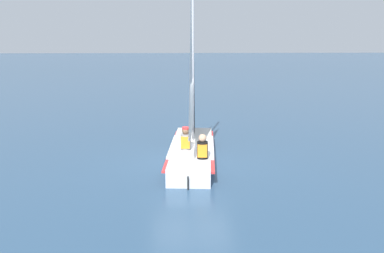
# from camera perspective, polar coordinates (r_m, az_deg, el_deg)

# --- Properties ---
(ground_plane) EXTENTS (260.00, 260.00, 0.00)m
(ground_plane) POSITION_cam_1_polar(r_m,az_deg,el_deg) (11.67, -0.00, -5.20)
(ground_plane) COLOR #2D4C6B
(sailboat_main) EXTENTS (4.74, 1.81, 5.23)m
(sailboat_main) POSITION_cam_1_polar(r_m,az_deg,el_deg) (11.43, -0.01, -1.73)
(sailboat_main) COLOR silver
(sailboat_main) RESTS_ON ground_plane
(sailor_helm) EXTENTS (0.37, 0.33, 1.16)m
(sailor_helm) POSITION_cam_1_polar(r_m,az_deg,el_deg) (11.07, -0.97, -2.78)
(sailor_helm) COLOR black
(sailor_helm) RESTS_ON ground_plane
(sailor_crew) EXTENTS (0.37, 0.33, 1.16)m
(sailor_crew) POSITION_cam_1_polar(r_m,az_deg,el_deg) (10.25, 1.60, -4.12)
(sailor_crew) COLOR black
(sailor_crew) RESTS_ON ground_plane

